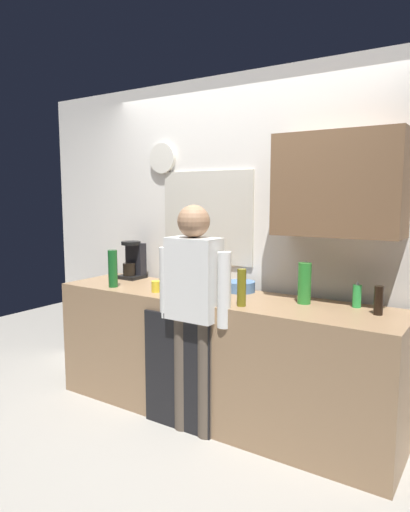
{
  "coord_description": "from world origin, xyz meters",
  "views": [
    {
      "loc": [
        1.73,
        -2.51,
        1.66
      ],
      "look_at": [
        -0.07,
        0.25,
        1.22
      ],
      "focal_mm": 32.11,
      "sensor_mm": 36.0,
      "label": 1
    }
  ],
  "objects": [
    {
      "name": "person_at_sink",
      "position": [
        0.0,
        0.0,
        0.95
      ],
      "size": [
        0.57,
        0.22,
        1.6
      ],
      "rotation": [
        0.0,
        0.0,
        -0.2
      ],
      "color": "brown",
      "rests_on": "ground_plane"
    },
    {
      "name": "dish_soap",
      "position": [
        0.96,
        0.49,
        1.01
      ],
      "size": [
        0.06,
        0.06,
        0.18
      ],
      "color": "green",
      "rests_on": "kitchen_counter"
    },
    {
      "name": "dishwasher_panel",
      "position": [
        -0.13,
        -0.03,
        0.42
      ],
      "size": [
        0.56,
        0.02,
        0.84
      ],
      "primitive_type": "cube",
      "color": "black",
      "rests_on": "ground_plane"
    },
    {
      "name": "mixing_bowl",
      "position": [
        0.08,
        0.51,
        0.97
      ],
      "size": [
        0.22,
        0.22,
        0.08
      ],
      "primitive_type": "cylinder",
      "color": "#4C72A5",
      "rests_on": "kitchen_counter"
    },
    {
      "name": "bottle_green_wine",
      "position": [
        -0.86,
        0.11,
        1.08
      ],
      "size": [
        0.07,
        0.07,
        0.3
      ],
      "primitive_type": "cylinder",
      "color": "#195923",
      "rests_on": "kitchen_counter"
    },
    {
      "name": "bottle_dark_sauce",
      "position": [
        1.12,
        0.37,
        1.02
      ],
      "size": [
        0.06,
        0.06,
        0.18
      ],
      "primitive_type": "cylinder",
      "color": "black",
      "rests_on": "kitchen_counter"
    },
    {
      "name": "back_wall_assembly",
      "position": [
        0.1,
        0.7,
        1.36
      ],
      "size": [
        4.26,
        0.42,
        2.6
      ],
      "color": "white",
      "rests_on": "ground_plane"
    },
    {
      "name": "bottle_olive_oil",
      "position": [
        0.31,
        0.11,
        1.06
      ],
      "size": [
        0.06,
        0.06,
        0.25
      ],
      "primitive_type": "cylinder",
      "color": "olive",
      "rests_on": "kitchen_counter"
    },
    {
      "name": "kitchen_counter",
      "position": [
        0.0,
        0.3,
        0.47
      ],
      "size": [
        2.66,
        0.64,
        0.93
      ],
      "primitive_type": "cube",
      "color": "#937251",
      "rests_on": "ground_plane"
    },
    {
      "name": "bottle_amber_beer",
      "position": [
        -0.23,
        0.34,
        1.05
      ],
      "size": [
        0.06,
        0.06,
        0.23
      ],
      "primitive_type": "cylinder",
      "color": "brown",
      "rests_on": "kitchen_counter"
    },
    {
      "name": "bottle_clear_soda",
      "position": [
        0.63,
        0.41,
        1.07
      ],
      "size": [
        0.09,
        0.09,
        0.28
      ],
      "primitive_type": "cylinder",
      "color": "#2D8C33",
      "rests_on": "kitchen_counter"
    },
    {
      "name": "coffee_maker",
      "position": [
        -1.0,
        0.51,
        1.08
      ],
      "size": [
        0.2,
        0.2,
        0.33
      ],
      "color": "black",
      "rests_on": "kitchen_counter"
    },
    {
      "name": "ground_plane",
      "position": [
        0.0,
        0.0,
        0.0
      ],
      "size": [
        8.0,
        8.0,
        0.0
      ],
      "primitive_type": "plane",
      "color": "#9E998E"
    },
    {
      "name": "cup_yellow_cup",
      "position": [
        -0.45,
        0.15,
        0.97
      ],
      "size": [
        0.07,
        0.07,
        0.08
      ],
      "primitive_type": "cylinder",
      "color": "yellow",
      "rests_on": "kitchen_counter"
    }
  ]
}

